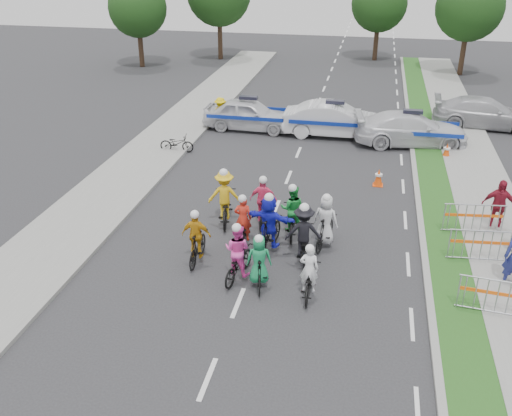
% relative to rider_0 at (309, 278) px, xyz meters
% --- Properties ---
extents(ground, '(90.00, 90.00, 0.00)m').
position_rel_rider_0_xyz_m(ground, '(-1.82, -0.74, -0.55)').
color(ground, '#28282B').
rests_on(ground, ground).
extents(curb_right, '(0.20, 60.00, 0.12)m').
position_rel_rider_0_xyz_m(curb_right, '(3.28, 4.26, -0.49)').
color(curb_right, gray).
rests_on(curb_right, ground).
extents(grass_strip, '(1.20, 60.00, 0.11)m').
position_rel_rider_0_xyz_m(grass_strip, '(3.98, 4.26, -0.50)').
color(grass_strip, '#254C18').
rests_on(grass_strip, ground).
extents(sidewalk_right, '(2.40, 60.00, 0.13)m').
position_rel_rider_0_xyz_m(sidewalk_right, '(5.78, 4.26, -0.49)').
color(sidewalk_right, gray).
rests_on(sidewalk_right, ground).
extents(sidewalk_left, '(3.00, 60.00, 0.13)m').
position_rel_rider_0_xyz_m(sidewalk_left, '(-8.32, 4.26, -0.49)').
color(sidewalk_left, gray).
rests_on(sidewalk_left, ground).
extents(rider_0, '(0.60, 1.64, 1.66)m').
position_rel_rider_0_xyz_m(rider_0, '(0.00, 0.00, 0.00)').
color(rider_0, black).
rests_on(rider_0, ground).
extents(rider_1, '(0.79, 1.67, 1.69)m').
position_rel_rider_0_xyz_m(rider_1, '(-1.42, 0.19, 0.11)').
color(rider_1, black).
rests_on(rider_1, ground).
extents(rider_2, '(0.95, 1.87, 1.82)m').
position_rel_rider_0_xyz_m(rider_2, '(-2.11, 0.48, 0.12)').
color(rider_2, black).
rests_on(rider_2, ground).
extents(rider_3, '(0.90, 1.70, 1.78)m').
position_rel_rider_0_xyz_m(rider_3, '(-3.52, 1.12, 0.13)').
color(rider_3, black).
rests_on(rider_3, ground).
extents(rider_4, '(1.20, 2.04, 1.99)m').
position_rel_rider_0_xyz_m(rider_4, '(-0.39, 1.80, 0.21)').
color(rider_4, black).
rests_on(rider_4, ground).
extents(rider_5, '(1.66, 1.97, 2.00)m').
position_rel_rider_0_xyz_m(rider_5, '(-1.53, 2.27, 0.28)').
color(rider_5, black).
rests_on(rider_5, ground).
extents(rider_6, '(0.83, 1.81, 1.78)m').
position_rel_rider_0_xyz_m(rider_6, '(-2.40, 2.47, 0.04)').
color(rider_6, black).
rests_on(rider_6, ground).
extents(rider_7, '(0.87, 1.85, 1.87)m').
position_rel_rider_0_xyz_m(rider_7, '(0.17, 2.86, 0.17)').
color(rider_7, black).
rests_on(rider_7, ground).
extents(rider_8, '(0.83, 1.88, 1.86)m').
position_rel_rider_0_xyz_m(rider_8, '(-0.97, 3.41, 0.14)').
color(rider_8, black).
rests_on(rider_8, ground).
extents(rider_9, '(0.95, 1.78, 1.85)m').
position_rel_rider_0_xyz_m(rider_9, '(-2.03, 3.92, 0.16)').
color(rider_9, black).
rests_on(rider_9, ground).
extents(rider_10, '(1.23, 2.09, 2.03)m').
position_rel_rider_0_xyz_m(rider_10, '(-3.35, 3.84, 0.23)').
color(rider_10, black).
rests_on(rider_10, ground).
extents(police_car_0, '(4.63, 2.01, 1.55)m').
position_rel_rider_0_xyz_m(police_car_0, '(-4.78, 14.15, 0.22)').
color(police_car_0, silver).
rests_on(police_car_0, ground).
extents(police_car_1, '(4.97, 1.79, 1.63)m').
position_rel_rider_0_xyz_m(police_car_1, '(-0.46, 13.95, 0.26)').
color(police_car_1, silver).
rests_on(police_car_1, ground).
extents(police_car_2, '(5.53, 2.92, 1.53)m').
position_rel_rider_0_xyz_m(police_car_2, '(3.18, 13.42, 0.21)').
color(police_car_2, silver).
rests_on(police_car_2, ground).
extents(civilian_sedan, '(5.29, 2.41, 1.50)m').
position_rel_rider_0_xyz_m(civilian_sedan, '(7.01, 16.94, 0.20)').
color(civilian_sedan, '#B0B0B5').
rests_on(civilian_sedan, ground).
extents(spectator_2, '(1.10, 0.52, 1.83)m').
position_rel_rider_0_xyz_m(spectator_2, '(5.68, 5.12, 0.36)').
color(spectator_2, maroon).
rests_on(spectator_2, ground).
extents(marshal_hiviz, '(1.20, 0.92, 1.63)m').
position_rel_rider_0_xyz_m(marshal_hiviz, '(-6.19, 13.90, 0.26)').
color(marshal_hiviz, yellow).
rests_on(marshal_hiviz, ground).
extents(barrier_0, '(2.04, 0.71, 1.12)m').
position_rel_rider_0_xyz_m(barrier_0, '(4.88, 0.02, 0.01)').
color(barrier_0, '#A5A8AD').
rests_on(barrier_0, ground).
extents(barrier_1, '(2.04, 0.68, 1.12)m').
position_rel_rider_0_xyz_m(barrier_1, '(4.88, 2.77, 0.01)').
color(barrier_1, '#A5A8AD').
rests_on(barrier_1, ground).
extents(barrier_2, '(2.05, 0.73, 1.12)m').
position_rel_rider_0_xyz_m(barrier_2, '(4.88, 4.61, 0.01)').
color(barrier_2, '#A5A8AD').
rests_on(barrier_2, ground).
extents(cone_0, '(0.40, 0.40, 0.70)m').
position_rel_rider_0_xyz_m(cone_0, '(1.79, 8.17, -0.21)').
color(cone_0, '#F24C0C').
rests_on(cone_0, ground).
extents(cone_1, '(0.40, 0.40, 0.70)m').
position_rel_rider_0_xyz_m(cone_1, '(4.72, 11.89, -0.21)').
color(cone_1, '#F24C0C').
rests_on(cone_1, ground).
extents(parked_bike, '(1.59, 0.63, 0.82)m').
position_rel_rider_0_xyz_m(parked_bike, '(-7.29, 10.22, -0.14)').
color(parked_bike, black).
rests_on(parked_bike, ground).
extents(tree_0, '(4.20, 4.20, 6.30)m').
position_rel_rider_0_xyz_m(tree_0, '(-15.82, 27.26, 3.63)').
color(tree_0, '#382619').
rests_on(tree_0, ground).
extents(tree_1, '(4.55, 4.55, 6.82)m').
position_rel_rider_0_xyz_m(tree_1, '(7.18, 29.26, 3.98)').
color(tree_1, '#382619').
rests_on(tree_1, ground).
extents(tree_4, '(4.20, 4.20, 6.30)m').
position_rel_rider_0_xyz_m(tree_4, '(1.18, 33.26, 3.63)').
color(tree_4, '#382619').
rests_on(tree_4, ground).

